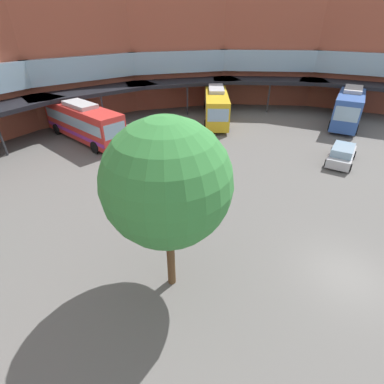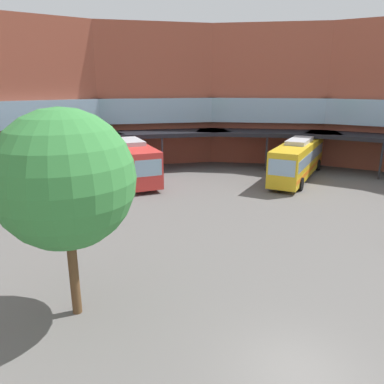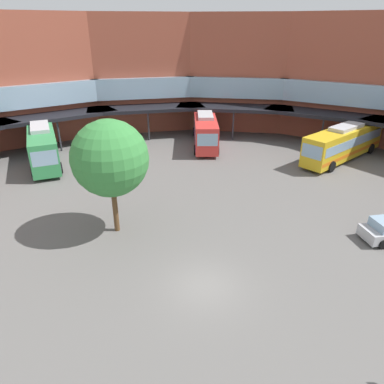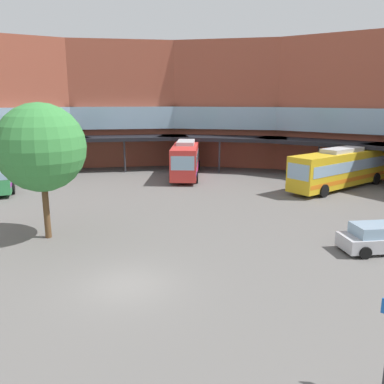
# 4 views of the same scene
# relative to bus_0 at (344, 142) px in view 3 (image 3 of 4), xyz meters

# --- Properties ---
(ground_plane) EXTENTS (119.23, 119.23, 0.00)m
(ground_plane) POSITION_rel_bus_0_xyz_m (-15.92, -20.04, -1.87)
(ground_plane) COLOR #605E5B
(station_building) EXTENTS (76.37, 38.10, 14.48)m
(station_building) POSITION_rel_bus_0_xyz_m (-15.92, 3.02, 5.11)
(station_building) COLOR #9E4C38
(station_building) RESTS_ON ground
(bus_0) EXTENTS (11.11, 9.70, 3.69)m
(bus_0) POSITION_rel_bus_0_xyz_m (0.00, 0.00, 0.00)
(bus_0) COLOR gold
(bus_0) RESTS_ON ground
(bus_2) EXTENTS (2.92, 10.85, 3.72)m
(bus_2) POSITION_rel_bus_0_xyz_m (-14.30, 5.50, 0.01)
(bus_2) COLOR red
(bus_2) RESTS_ON ground
(bus_4) EXTENTS (6.61, 12.09, 3.88)m
(bus_4) POSITION_rel_bus_0_xyz_m (-31.50, 0.27, 0.09)
(bus_4) COLOR #338C4C
(bus_4) RESTS_ON ground
(plaza_tree) EXTENTS (5.04, 5.04, 7.89)m
(plaza_tree) POSITION_rel_bus_0_xyz_m (-21.74, -13.93, 3.49)
(plaza_tree) COLOR brown
(plaza_tree) RESTS_ON ground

